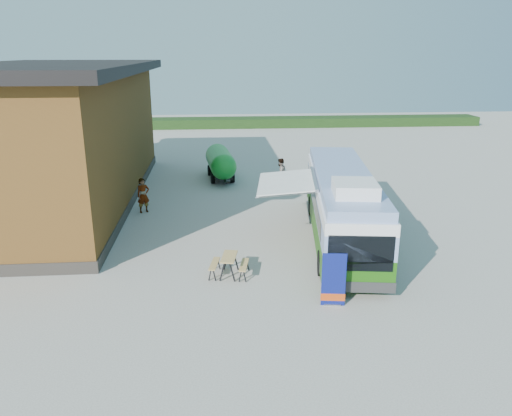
{
  "coord_description": "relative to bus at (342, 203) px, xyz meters",
  "views": [
    {
      "loc": [
        -1.92,
        -17.82,
        8.09
      ],
      "look_at": [
        -0.15,
        3.35,
        1.4
      ],
      "focal_mm": 35.0,
      "sensor_mm": 36.0,
      "label": 1
    }
  ],
  "objects": [
    {
      "name": "banner",
      "position": [
        -1.73,
        -5.99,
        -0.96
      ],
      "size": [
        0.81,
        0.25,
        1.86
      ],
      "rotation": [
        0.0,
        0.0,
        -0.14
      ],
      "color": "navy",
      "rests_on": "ground"
    },
    {
      "name": "bus",
      "position": [
        0.0,
        0.0,
        0.0
      ],
      "size": [
        4.07,
        11.95,
        3.6
      ],
      "rotation": [
        0.0,
        0.0,
        -0.14
      ],
      "color": "#277012",
      "rests_on": "ground"
    },
    {
      "name": "person_a",
      "position": [
        -9.29,
        4.76,
        -0.8
      ],
      "size": [
        0.8,
        0.7,
        1.83
      ],
      "primitive_type": "imported",
      "rotation": [
        0.0,
        0.0,
        0.5
      ],
      "color": "#999999",
      "rests_on": "ground"
    },
    {
      "name": "hedge",
      "position": [
        4.41,
        35.21,
        -1.22
      ],
      "size": [
        40.0,
        3.0,
        1.0
      ],
      "primitive_type": "cube",
      "color": "#264419",
      "rests_on": "ground"
    },
    {
      "name": "barn",
      "position": [
        -14.09,
        7.21,
        1.87
      ],
      "size": [
        9.6,
        21.2,
        7.5
      ],
      "color": "brown",
      "rests_on": "ground"
    },
    {
      "name": "awning",
      "position": [
        -2.23,
        0.39,
        0.91
      ],
      "size": [
        3.05,
        4.35,
        0.51
      ],
      "rotation": [
        0.0,
        0.0,
        -0.14
      ],
      "color": "white",
      "rests_on": "ground"
    },
    {
      "name": "slurry_tanker",
      "position": [
        -5.17,
        11.59,
        -0.55
      ],
      "size": [
        1.98,
        5.48,
        2.03
      ],
      "rotation": [
        0.0,
        0.0,
        0.1
      ],
      "color": "#1A922D",
      "rests_on": "ground"
    },
    {
      "name": "ground",
      "position": [
        -3.59,
        -2.79,
        -1.72
      ],
      "size": [
        100.0,
        100.0,
        0.0
      ],
      "primitive_type": "plane",
      "color": "#BCB7AD",
      "rests_on": "ground"
    },
    {
      "name": "picnic_table",
      "position": [
        -5.09,
        -3.38,
        -1.13
      ],
      "size": [
        1.57,
        1.45,
        0.79
      ],
      "rotation": [
        0.0,
        0.0,
        -0.17
      ],
      "color": "tan",
      "rests_on": "ground"
    },
    {
      "name": "person_b",
      "position": [
        -1.54,
        9.09,
        -0.8
      ],
      "size": [
        1.13,
        1.11,
        1.84
      ],
      "primitive_type": "imported",
      "rotation": [
        0.0,
        0.0,
        -2.43
      ],
      "color": "#999999",
      "rests_on": "ground"
    }
  ]
}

